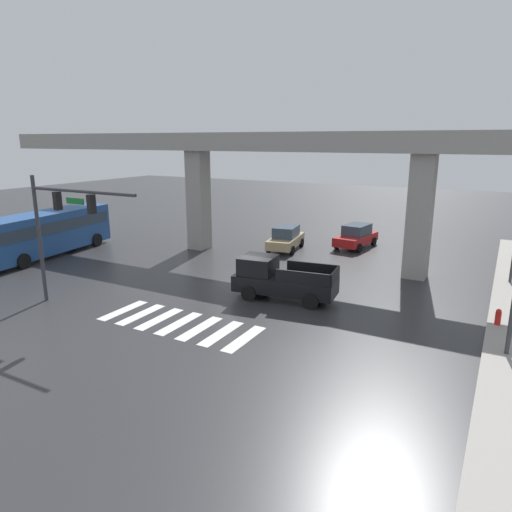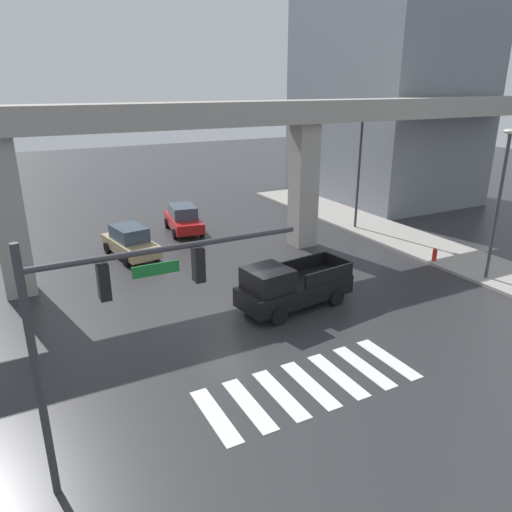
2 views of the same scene
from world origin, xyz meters
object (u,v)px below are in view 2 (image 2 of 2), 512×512
pickup_truck (289,287)px  street_lamp_near_corner (501,189)px  sedan_tan (130,242)px  sedan_red (183,219)px  traffic_signal_mast (111,309)px  fire_hydrant (435,255)px  street_lamp_mid_block (360,160)px

pickup_truck → street_lamp_near_corner: street_lamp_near_corner is taller
sedan_tan → sedan_red: 5.34m
traffic_signal_mast → fire_hydrant: bearing=21.0°
street_lamp_mid_block → sedan_tan: bearing=173.8°
pickup_truck → fire_hydrant: bearing=6.4°
pickup_truck → sedan_red: bearing=90.1°
street_lamp_near_corner → traffic_signal_mast: bearing=-167.6°
street_lamp_near_corner → fire_hydrant: size_ratio=8.52×
fire_hydrant → sedan_red: bearing=129.5°
traffic_signal_mast → street_lamp_mid_block: 23.37m
street_lamp_near_corner → fire_hydrant: street_lamp_near_corner is taller
sedan_tan → street_lamp_mid_block: (14.50, -1.58, 3.70)m
street_lamp_near_corner → street_lamp_mid_block: (0.00, 10.07, 0.00)m
sedan_red → sedan_tan: bearing=-143.0°
street_lamp_near_corner → fire_hydrant: (-0.40, 2.92, -4.13)m
sedan_red → street_lamp_mid_block: 11.90m
sedan_red → traffic_signal_mast: traffic_signal_mast is taller
street_lamp_near_corner → fire_hydrant: 5.07m
sedan_tan → street_lamp_mid_block: bearing=-6.2°
sedan_tan → sedan_red: size_ratio=1.01×
pickup_truck → traffic_signal_mast: traffic_signal_mast is taller
sedan_tan → traffic_signal_mast: traffic_signal_mast is taller
pickup_truck → traffic_signal_mast: (-8.39, -5.90, 3.40)m
sedan_tan → fire_hydrant: sedan_tan is taller
pickup_truck → street_lamp_mid_block: 13.61m
pickup_truck → street_lamp_near_corner: 10.98m
fire_hydrant → street_lamp_near_corner: bearing=-82.2°
sedan_tan → fire_hydrant: bearing=-31.8°
sedan_tan → traffic_signal_mast: size_ratio=0.70×
sedan_tan → traffic_signal_mast: 16.63m
sedan_tan → traffic_signal_mast: bearing=-104.6°
sedan_tan → street_lamp_near_corner: size_ratio=0.63×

